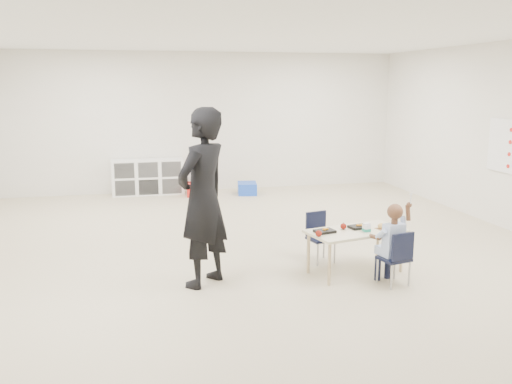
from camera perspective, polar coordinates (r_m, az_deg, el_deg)
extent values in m
plane|color=beige|center=(7.04, -0.15, -6.58)|extent=(9.00, 9.00, 0.00)
plane|color=white|center=(6.73, -0.17, 16.75)|extent=(9.00, 9.00, 0.00)
cube|color=white|center=(11.16, -5.32, 7.33)|extent=(8.00, 0.02, 2.80)
cube|color=white|center=(2.63, 22.26, -6.35)|extent=(8.00, 0.02, 2.80)
cube|color=beige|center=(6.35, 10.47, -4.09)|extent=(1.21, 0.79, 0.03)
cube|color=black|center=(6.43, 10.77, -3.63)|extent=(0.25, 0.20, 0.03)
cube|color=black|center=(6.18, 7.25, -4.12)|extent=(0.25, 0.20, 0.03)
cube|color=white|center=(6.26, 11.56, -3.72)|extent=(0.08, 0.08, 0.10)
ellipsoid|color=#DDAA5A|center=(6.45, 13.08, -3.51)|extent=(0.09, 0.09, 0.07)
sphere|color=maroon|center=(6.34, 9.18, -3.58)|extent=(0.07, 0.07, 0.07)
sphere|color=maroon|center=(6.01, 6.61, -4.36)|extent=(0.07, 0.07, 0.07)
cube|color=white|center=(10.97, -11.29, 1.56)|extent=(1.40, 0.40, 0.70)
cube|color=white|center=(9.03, 24.45, 4.50)|extent=(0.02, 0.60, 0.80)
imported|color=black|center=(5.80, -5.62, -0.64)|extent=(0.83, 0.82, 1.93)
cube|color=red|center=(10.78, -6.26, 0.30)|extent=(0.43, 0.53, 0.24)
cube|color=yellow|center=(10.89, -0.88, 0.38)|extent=(0.41, 0.48, 0.20)
cube|color=blue|center=(10.83, -0.94, 0.39)|extent=(0.43, 0.52, 0.23)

